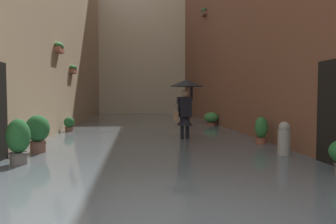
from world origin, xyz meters
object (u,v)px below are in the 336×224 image
(potted_plant_near_right, at_px, (38,133))
(potted_plant_far_right, at_px, (69,125))
(mooring_bollard, at_px, (284,141))
(potted_plant_mid_left, at_px, (211,119))
(person_wading, at_px, (186,96))
(potted_plant_mid_right, at_px, (18,142))
(potted_plant_near_left, at_px, (261,132))

(potted_plant_near_right, height_order, potted_plant_far_right, potted_plant_near_right)
(potted_plant_far_right, relative_size, mooring_bollard, 0.76)
(potted_plant_mid_left, bearing_deg, person_wading, 67.08)
(potted_plant_near_right, bearing_deg, potted_plant_mid_left, -131.29)
(potted_plant_far_right, bearing_deg, potted_plant_mid_right, 92.43)
(person_wading, relative_size, potted_plant_far_right, 3.02)
(person_wading, height_order, potted_plant_mid_left, person_wading)
(potted_plant_near_right, xyz_separation_m, mooring_bollard, (-5.71, 0.89, -0.15))
(mooring_bollard, bearing_deg, potted_plant_mid_right, 4.23)
(potted_plant_near_right, distance_m, mooring_bollard, 5.78)
(potted_plant_mid_left, xyz_separation_m, potted_plant_near_right, (5.86, 6.67, 0.19))
(potted_plant_mid_right, bearing_deg, person_wading, -139.20)
(potted_plant_near_left, xyz_separation_m, potted_plant_mid_right, (5.83, 2.08, 0.10))
(potted_plant_mid_left, xyz_separation_m, mooring_bollard, (0.15, 7.56, 0.04))
(potted_plant_mid_right, xyz_separation_m, potted_plant_near_right, (0.03, -1.31, 0.02))
(person_wading, bearing_deg, potted_plant_mid_left, -112.92)
(potted_plant_near_left, bearing_deg, mooring_bollard, 84.99)
(person_wading, distance_m, potted_plant_near_left, 2.54)
(potted_plant_mid_right, distance_m, potted_plant_far_right, 5.82)
(potted_plant_near_left, distance_m, potted_plant_mid_right, 6.19)
(potted_plant_mid_left, height_order, mooring_bollard, mooring_bollard)
(potted_plant_near_left, height_order, potted_plant_far_right, potted_plant_near_left)
(potted_plant_far_right, bearing_deg, potted_plant_near_right, 92.75)
(potted_plant_mid_left, relative_size, mooring_bollard, 0.80)
(person_wading, xyz_separation_m, potted_plant_near_left, (-1.96, 1.26, -1.02))
(potted_plant_mid_left, bearing_deg, mooring_bollard, 88.88)
(person_wading, xyz_separation_m, mooring_bollard, (-1.82, 2.92, -1.05))
(potted_plant_near_left, height_order, potted_plant_mid_right, potted_plant_mid_right)
(person_wading, height_order, potted_plant_far_right, person_wading)
(potted_plant_mid_right, bearing_deg, potted_plant_near_left, -160.39)
(potted_plant_near_right, bearing_deg, mooring_bollard, 171.14)
(person_wading, distance_m, potted_plant_far_right, 4.93)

